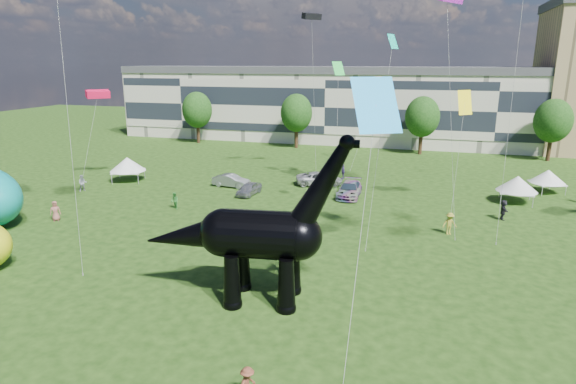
# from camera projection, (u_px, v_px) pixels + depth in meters

# --- Properties ---
(ground) EXTENTS (220.00, 220.00, 0.00)m
(ground) POSITION_uv_depth(u_px,v_px,m) (250.00, 309.00, 28.09)
(ground) COLOR #16330C
(ground) RESTS_ON ground
(terrace_row) EXTENTS (78.00, 11.00, 12.00)m
(terrace_row) POSITION_uv_depth(u_px,v_px,m) (331.00, 107.00, 86.06)
(terrace_row) COLOR beige
(terrace_row) RESTS_ON ground
(tree_far_left) EXTENTS (5.20, 5.20, 9.44)m
(tree_far_left) POSITION_uv_depth(u_px,v_px,m) (197.00, 107.00, 83.70)
(tree_far_left) COLOR #382314
(tree_far_left) RESTS_ON ground
(tree_mid_left) EXTENTS (5.20, 5.20, 9.44)m
(tree_mid_left) POSITION_uv_depth(u_px,v_px,m) (296.00, 110.00, 78.76)
(tree_mid_left) COLOR #382314
(tree_mid_left) RESTS_ON ground
(tree_mid_right) EXTENTS (5.20, 5.20, 9.44)m
(tree_mid_right) POSITION_uv_depth(u_px,v_px,m) (423.00, 114.00, 73.26)
(tree_mid_right) COLOR #382314
(tree_mid_right) RESTS_ON ground
(tree_far_right) EXTENTS (5.20, 5.20, 9.44)m
(tree_far_right) POSITION_uv_depth(u_px,v_px,m) (554.00, 117.00, 68.32)
(tree_far_right) COLOR #382314
(tree_far_right) RESTS_ON ground
(dinosaur_sculpture) EXTENTS (12.99, 4.08, 10.57)m
(dinosaur_sculpture) POSITION_uv_depth(u_px,v_px,m) (253.00, 237.00, 28.30)
(dinosaur_sculpture) COLOR black
(dinosaur_sculpture) RESTS_ON ground
(car_silver) EXTENTS (2.01, 4.10, 1.35)m
(car_silver) POSITION_uv_depth(u_px,v_px,m) (249.00, 189.00, 51.92)
(car_silver) COLOR #B0B1B5
(car_silver) RESTS_ON ground
(car_grey) EXTENTS (4.55, 2.05, 1.45)m
(car_grey) POSITION_uv_depth(u_px,v_px,m) (231.00, 181.00, 55.22)
(car_grey) COLOR gray
(car_grey) RESTS_ON ground
(car_white) EXTENTS (5.86, 4.00, 1.49)m
(car_white) POSITION_uv_depth(u_px,v_px,m) (319.00, 179.00, 56.13)
(car_white) COLOR silver
(car_white) RESTS_ON ground
(car_dark) EXTENTS (2.38, 5.55, 1.59)m
(car_dark) POSITION_uv_depth(u_px,v_px,m) (350.00, 189.00, 51.19)
(car_dark) COLOR #595960
(car_dark) RESTS_ON ground
(gazebo_near) EXTENTS (4.27, 4.27, 2.78)m
(gazebo_near) POSITION_uv_depth(u_px,v_px,m) (517.00, 184.00, 48.82)
(gazebo_near) COLOR silver
(gazebo_near) RESTS_ON ground
(gazebo_far) EXTENTS (4.79, 4.79, 2.56)m
(gazebo_far) POSITION_uv_depth(u_px,v_px,m) (548.00, 177.00, 52.58)
(gazebo_far) COLOR white
(gazebo_far) RESTS_ON ground
(gazebo_left) EXTENTS (5.31, 5.31, 2.91)m
(gazebo_left) POSITION_uv_depth(u_px,v_px,m) (128.00, 164.00, 57.61)
(gazebo_left) COLOR white
(gazebo_left) RESTS_ON ground
(visitors) EXTENTS (52.61, 42.05, 1.89)m
(visitors) POSITION_uv_depth(u_px,v_px,m) (303.00, 214.00, 42.79)
(visitors) COLOR #493475
(visitors) RESTS_ON ground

